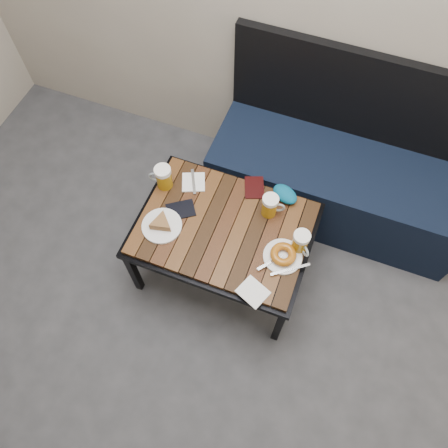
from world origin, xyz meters
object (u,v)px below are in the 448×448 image
(plate_pie, at_px, (162,224))
(beer_mug_centre, at_px, (270,206))
(passport_burgundy, at_px, (254,188))
(knit_pouch, at_px, (285,194))
(beer_mug_left, at_px, (163,177))
(plate_bagel, at_px, (283,255))
(bench, at_px, (339,179))
(cafe_table, at_px, (224,231))
(beer_mug_right, at_px, (301,242))
(passport_navy, at_px, (181,210))

(plate_pie, bearing_deg, beer_mug_centre, 29.50)
(passport_burgundy, relative_size, knit_pouch, 0.98)
(beer_mug_left, bearing_deg, plate_pie, 101.82)
(plate_bagel, bearing_deg, bench, 77.37)
(bench, xyz_separation_m, beer_mug_left, (-0.82, -0.49, 0.27))
(cafe_table, bearing_deg, plate_bagel, -9.83)
(beer_mug_centre, relative_size, knit_pouch, 0.93)
(plate_pie, bearing_deg, knit_pouch, 36.26)
(beer_mug_right, xyz_separation_m, plate_pie, (-0.64, -0.12, -0.04))
(beer_mug_left, relative_size, passport_burgundy, 1.00)
(beer_mug_centre, distance_m, passport_navy, 0.43)
(passport_navy, relative_size, passport_burgundy, 1.02)
(beer_mug_centre, bearing_deg, beer_mug_right, -51.61)
(plate_bagel, bearing_deg, passport_navy, 173.22)
(passport_burgundy, bearing_deg, beer_mug_centre, -64.53)
(bench, distance_m, beer_mug_right, 0.65)
(beer_mug_left, height_order, knit_pouch, beer_mug_left)
(beer_mug_right, bearing_deg, plate_pie, -125.30)
(cafe_table, distance_m, beer_mug_centre, 0.26)
(beer_mug_left, xyz_separation_m, beer_mug_centre, (0.54, 0.03, -0.00))
(beer_mug_left, distance_m, passport_burgundy, 0.45)
(beer_mug_left, relative_size, knit_pouch, 0.98)
(beer_mug_right, bearing_deg, beer_mug_centre, -171.62)
(bench, relative_size, beer_mug_centre, 11.26)
(bench, bearing_deg, beer_mug_right, -98.92)
(plate_pie, xyz_separation_m, plate_bagel, (0.58, 0.05, -0.00))
(beer_mug_left, bearing_deg, plate_bagel, 156.00)
(bench, height_order, plate_bagel, bench)
(bench, distance_m, cafe_table, 0.78)
(bench, xyz_separation_m, beer_mug_right, (-0.09, -0.59, 0.26))
(passport_burgundy, bearing_deg, beer_mug_right, -59.55)
(beer_mug_right, bearing_deg, plate_bagel, -83.91)
(cafe_table, height_order, beer_mug_right, beer_mug_right)
(beer_mug_right, relative_size, plate_bagel, 0.56)
(passport_navy, height_order, passport_burgundy, same)
(bench, height_order, passport_navy, bench)
(plate_pie, bearing_deg, bench, 44.32)
(beer_mug_centre, xyz_separation_m, passport_navy, (-0.40, -0.14, -0.06))
(passport_navy, xyz_separation_m, knit_pouch, (0.45, 0.25, 0.03))
(cafe_table, relative_size, knit_pouch, 6.28)
(passport_navy, bearing_deg, beer_mug_right, 55.87)
(cafe_table, xyz_separation_m, knit_pouch, (0.22, 0.26, 0.07))
(beer_mug_centre, bearing_deg, knit_pouch, 51.73)
(bench, bearing_deg, plate_pie, -135.68)
(plate_pie, height_order, passport_navy, plate_pie)
(beer_mug_right, bearing_deg, knit_pouch, 164.52)
(passport_burgundy, bearing_deg, bench, 21.10)
(cafe_table, height_order, plate_bagel, plate_bagel)
(cafe_table, distance_m, beer_mug_left, 0.40)
(cafe_table, bearing_deg, beer_mug_right, 3.00)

